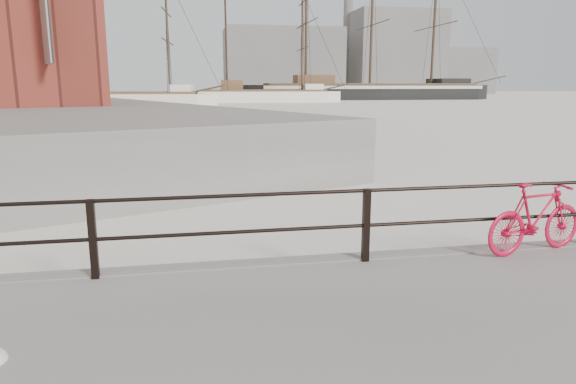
{
  "coord_description": "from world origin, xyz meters",
  "views": [
    {
      "loc": [
        -5.76,
        -6.5,
        2.7
      ],
      "look_at": [
        -4.26,
        1.5,
        1.0
      ],
      "focal_mm": 32.0,
      "sensor_mm": 36.0,
      "label": 1
    }
  ],
  "objects_px": {
    "barque_black": "(369,100)",
    "schooner_mid": "(265,102)",
    "schooner_left": "(127,106)",
    "bicycle": "(536,218)"
  },
  "relations": [
    {
      "from": "barque_black",
      "to": "schooner_mid",
      "type": "relative_size",
      "value": 2.05
    },
    {
      "from": "schooner_mid",
      "to": "schooner_left",
      "type": "bearing_deg",
      "value": -146.56
    },
    {
      "from": "bicycle",
      "to": "schooner_mid",
      "type": "height_order",
      "value": "schooner_mid"
    },
    {
      "from": "barque_black",
      "to": "schooner_left",
      "type": "relative_size",
      "value": 2.16
    },
    {
      "from": "barque_black",
      "to": "schooner_left",
      "type": "height_order",
      "value": "barque_black"
    },
    {
      "from": "schooner_left",
      "to": "schooner_mid",
      "type": "bearing_deg",
      "value": 35.59
    },
    {
      "from": "barque_black",
      "to": "schooner_mid",
      "type": "distance_m",
      "value": 24.11
    },
    {
      "from": "bicycle",
      "to": "schooner_mid",
      "type": "bearing_deg",
      "value": 73.2
    },
    {
      "from": "bicycle",
      "to": "schooner_left",
      "type": "height_order",
      "value": "schooner_left"
    },
    {
      "from": "bicycle",
      "to": "schooner_left",
      "type": "distance_m",
      "value": 66.66
    }
  ]
}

